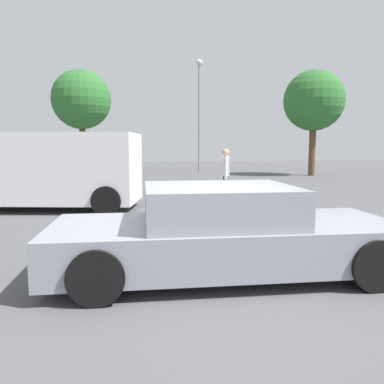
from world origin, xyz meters
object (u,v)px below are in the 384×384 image
Objects in this scene: sedan_foreground at (224,233)px; pedestrian at (225,171)px; van_white at (44,168)px; light_post_near at (199,98)px.

sedan_foreground is 2.88× the size of pedestrian.
van_white is at bearing 16.85° from pedestrian.
light_post_near is (8.18, 14.58, 3.90)m from van_white.
van_white is 5.31m from pedestrian.
pedestrian is 0.22× the size of light_post_near.
light_post_near reaches higher than van_white.
sedan_foreground is 7.10m from van_white.
van_white reaches higher than pedestrian.
light_post_near reaches higher than sedan_foreground.
pedestrian is (2.15, 6.43, 0.43)m from sedan_foreground.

